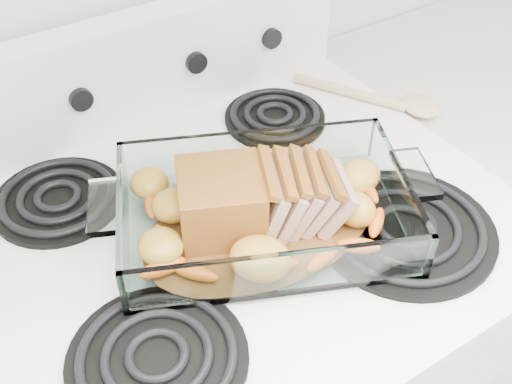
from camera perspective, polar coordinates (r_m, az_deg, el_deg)
counter_right at (r=1.59m, az=19.10°, el=-5.18°), size 0.58×0.68×0.93m
baking_dish at (r=0.87m, az=0.72°, el=-2.12°), size 0.38×0.25×0.07m
pork_roast at (r=0.84m, az=-0.52°, el=-1.17°), size 0.23×0.11×0.09m
roast_vegetables at (r=0.89m, az=-0.80°, el=-0.45°), size 0.36×0.20×0.04m
wooden_spoon at (r=1.15m, az=11.71°, el=8.04°), size 0.16×0.23×0.02m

